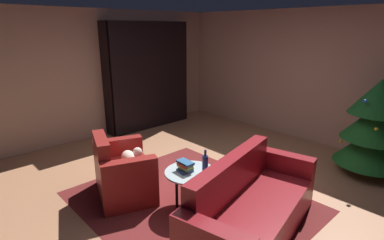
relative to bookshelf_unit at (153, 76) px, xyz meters
name	(u,v)px	position (x,y,z in m)	size (l,w,h in m)	color
ground_plane	(204,188)	(2.84, -1.22, -1.13)	(7.37, 7.37, 0.00)	#B47955
wall_back	(312,77)	(2.84, 1.69, 0.13)	(6.26, 0.06, 2.52)	tan
wall_left	(95,75)	(-0.26, -1.22, 0.13)	(0.06, 5.89, 2.52)	tan
area_rug	(191,202)	(2.97, -1.60, -1.13)	(2.83, 2.39, 0.01)	maroon
bookshelf_unit	(153,76)	(0.00, 0.00, 0.00)	(0.36, 1.98, 2.29)	black
armchair_red	(122,173)	(2.21, -2.13, -0.82)	(1.12, 0.96, 0.86)	maroon
couch_red	(251,210)	(3.87, -1.55, -0.84)	(1.15, 2.06, 0.85)	maroon
coffee_table	(191,175)	(3.04, -1.66, -0.71)	(0.64, 0.64, 0.48)	black
book_stack_on_table	(185,166)	(2.99, -1.70, -0.59)	(0.22, 0.18, 0.13)	#394891
bottle_on_table	(205,164)	(3.18, -1.56, -0.54)	(0.07, 0.07, 0.30)	navy
decorated_tree	(374,126)	(4.22, 0.96, -0.37)	(1.02, 1.02, 1.47)	brown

